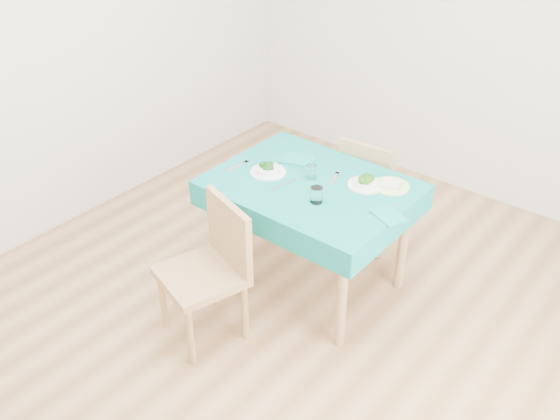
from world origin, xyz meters
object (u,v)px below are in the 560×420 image
Objects in this scene: chair_near at (199,260)px; chair_far at (373,186)px; table at (310,235)px; bowl_near at (268,168)px; bowl_far at (366,181)px; side_plate at (391,186)px.

chair_far is (0.25, 1.42, -0.07)m from chair_near.
table is 0.51m from bowl_near.
bowl_far is (0.46, 0.95, 0.25)m from chair_near.
table is at bearing -146.09° from side_plate.
bowl_near is at bearing -153.94° from side_plate.
chair_far is 0.61m from bowl_far.
side_plate is (0.40, 0.27, 0.38)m from table.
chair_near is 1.21m from side_plate.
bowl_near is at bearing 114.02° from chair_near.
side_plate is (0.13, 0.09, -0.03)m from bowl_far.
bowl_far is at bearing 80.71° from chair_near.
bowl_far is 0.16m from side_plate.
chair_near is (-0.20, -0.77, 0.16)m from table.
bowl_near is (-0.09, 0.70, 0.25)m from chair_near.
chair_near reaches higher than chair_far.
table is 1.25× the size of chair_far.
chair_far reaches higher than table.
chair_far is 4.28× the size of side_plate.
chair_near is at bearing -116.18° from bowl_far.
bowl_near is at bearing -156.07° from bowl_far.
chair_far reaches higher than side_plate.
bowl_far is 0.98× the size of side_plate.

